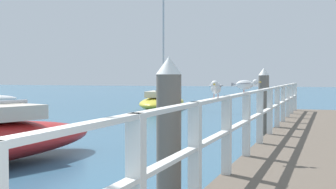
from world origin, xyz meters
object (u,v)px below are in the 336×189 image
seagull_background (245,84)px  boat_5 (162,102)px  dock_piling_near (169,144)px  dock_piling_far (264,105)px  seagull_foreground (216,87)px

seagull_background → boat_5: bearing=-160.5°
dock_piling_near → seagull_background: 2.82m
dock_piling_near → dock_piling_far: bearing=90.0°
boat_5 → seagull_foreground: bearing=-78.9°
seagull_background → dock_piling_far: bearing=-179.9°
dock_piling_far → seagull_background: size_ratio=4.15×
dock_piling_near → seagull_background: size_ratio=4.15×
seagull_foreground → seagull_background: bearing=-98.8°
dock_piling_near → boat_5: size_ratio=0.29×
dock_piling_near → seagull_foreground: dock_piling_near is taller
seagull_foreground → boat_5: 19.91m
seagull_foreground → dock_piling_far: bearing=-95.6°
dock_piling_near → seagull_background: bearing=81.9°
seagull_background → boat_5: 18.02m
dock_piling_far → seagull_foreground: dock_piling_far is taller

